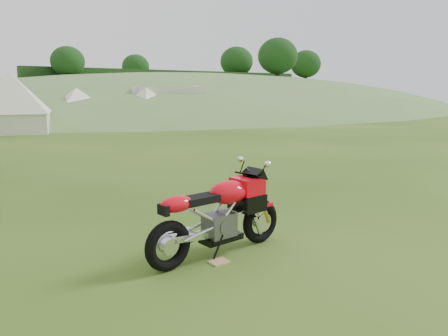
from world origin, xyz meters
TOP-DOWN VIEW (x-y plane):
  - ground at (0.00, 0.00)m, footprint 120.00×120.00m
  - hillside at (24.00, 40.00)m, footprint 80.00×64.00m
  - hedgerow at (24.00, 40.00)m, footprint 36.00×1.20m
  - sport_motorcycle at (-0.87, -0.68)m, footprint 2.07×0.60m
  - plywood_board at (-1.02, -0.89)m, footprint 0.24×0.19m
  - tent_left at (0.76, 18.56)m, footprint 4.16×4.16m
  - tent_mid at (5.17, 21.97)m, footprint 2.77×2.77m
  - tent_right at (8.97, 20.16)m, footprint 3.44×3.44m
  - caravan at (10.95, 20.87)m, footprint 5.45×3.88m

SIDE VIEW (x-z plane):
  - ground at x=0.00m, z-range 0.00..0.00m
  - hillside at x=24.00m, z-range -4.00..4.00m
  - hedgerow at x=24.00m, z-range -4.30..4.30m
  - plywood_board at x=-1.02m, z-range 0.00..0.02m
  - sport_motorcycle at x=-0.87m, z-range 0.00..1.23m
  - caravan at x=10.95m, z-range 0.00..2.33m
  - tent_mid at x=5.17m, z-range 0.00..2.39m
  - tent_right at x=8.97m, z-range 0.00..2.39m
  - tent_left at x=0.76m, z-range 0.00..2.85m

